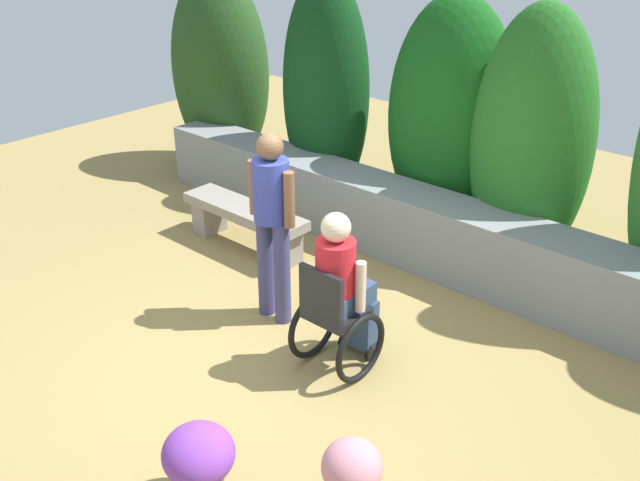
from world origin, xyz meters
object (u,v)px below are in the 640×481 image
at_px(stone_bench, 245,220).
at_px(flower_pot_purple_near, 352,475).
at_px(flower_pot_terracotta_by_wall, 199,461).
at_px(person_standing_companion, 272,216).
at_px(person_in_wheelchair, 340,297).

bearing_deg(stone_bench, flower_pot_purple_near, -40.96).
bearing_deg(flower_pot_terracotta_by_wall, stone_bench, 132.46).
relative_size(person_standing_companion, flower_pot_terracotta_by_wall, 2.95).
height_order(person_in_wheelchair, flower_pot_terracotta_by_wall, person_in_wheelchair).
height_order(person_standing_companion, flower_pot_terracotta_by_wall, person_standing_companion).
relative_size(stone_bench, person_standing_companion, 0.89).
distance_m(stone_bench, person_standing_companion, 1.53).
bearing_deg(person_in_wheelchair, flower_pot_terracotta_by_wall, -70.70).
relative_size(stone_bench, person_in_wheelchair, 1.12).
relative_size(person_in_wheelchair, flower_pot_purple_near, 2.58).
relative_size(person_standing_companion, flower_pot_purple_near, 3.24).
relative_size(stone_bench, flower_pot_purple_near, 2.89).
height_order(flower_pot_purple_near, flower_pot_terracotta_by_wall, flower_pot_terracotta_by_wall).
xyz_separation_m(stone_bench, flower_pot_purple_near, (3.05, -1.99, -0.03)).
bearing_deg(person_standing_companion, flower_pot_terracotta_by_wall, -53.54).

